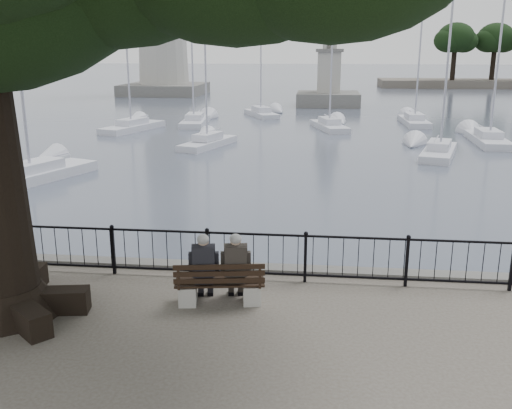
# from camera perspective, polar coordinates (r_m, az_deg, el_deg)

# --- Properties ---
(harbor) EXTENTS (260.00, 260.00, 1.20)m
(harbor) POSITION_cam_1_polar(r_m,az_deg,el_deg) (12.46, 0.26, -8.74)
(harbor) COLOR #565450
(harbor) RESTS_ON ground
(railing) EXTENTS (22.06, 0.06, 1.00)m
(railing) POSITION_cam_1_polar(r_m,az_deg,el_deg) (11.60, -0.00, -4.96)
(railing) COLOR black
(railing) RESTS_ON ground
(bench) EXTENTS (1.70, 0.74, 0.87)m
(bench) POSITION_cam_1_polar(r_m,az_deg,el_deg) (10.65, -3.64, -8.40)
(bench) COLOR #99968D
(bench) RESTS_ON ground
(person_left) EXTENTS (0.45, 0.72, 1.38)m
(person_left) POSITION_cam_1_polar(r_m,az_deg,el_deg) (10.62, -5.20, -6.57)
(person_left) COLOR black
(person_left) RESTS_ON ground
(person_right) EXTENTS (0.45, 0.72, 1.38)m
(person_right) POSITION_cam_1_polar(r_m,az_deg,el_deg) (10.61, -2.03, -6.54)
(person_right) COLOR black
(person_right) RESTS_ON ground
(lion_monument) EXTENTS (6.15, 6.15, 9.04)m
(lion_monument) POSITION_cam_1_polar(r_m,az_deg,el_deg) (58.34, 7.27, 12.02)
(lion_monument) COLOR #565450
(lion_monument) RESTS_ON ground
(sailboat_a) EXTENTS (3.69, 6.28, 11.28)m
(sailboat_a) POSITION_cam_1_polar(r_m,az_deg,el_deg) (26.61, -21.28, 2.90)
(sailboat_a) COLOR silver
(sailboat_a) RESTS_ON ground
(sailboat_b) EXTENTS (2.85, 5.09, 9.85)m
(sailboat_b) POSITION_cam_1_polar(r_m,az_deg,el_deg) (33.66, -4.82, 6.31)
(sailboat_b) COLOR silver
(sailboat_b) RESTS_ON ground
(sailboat_c) EXTENTS (2.92, 5.57, 10.00)m
(sailboat_c) POSITION_cam_1_polar(r_m,az_deg,el_deg) (32.05, 17.82, 5.16)
(sailboat_c) COLOR silver
(sailboat_c) RESTS_ON ground
(sailboat_d) EXTENTS (1.86, 5.99, 10.60)m
(sailboat_d) POSITION_cam_1_polar(r_m,az_deg,el_deg) (37.38, 22.18, 6.13)
(sailboat_d) COLOR silver
(sailboat_d) RESTS_ON ground
(sailboat_e) EXTENTS (3.32, 6.00, 12.77)m
(sailboat_e) POSITION_cam_1_polar(r_m,az_deg,el_deg) (41.15, -12.24, 7.74)
(sailboat_e) COLOR silver
(sailboat_e) RESTS_ON ground
(sailboat_f) EXTENTS (2.87, 5.49, 11.63)m
(sailboat_f) POSITION_cam_1_polar(r_m,az_deg,el_deg) (41.19, 7.34, 7.95)
(sailboat_f) COLOR silver
(sailboat_f) RESTS_ON ground
(sailboat_g) EXTENTS (1.74, 5.72, 9.98)m
(sailboat_g) POSITION_cam_1_polar(r_m,az_deg,el_deg) (45.13, 15.52, 8.10)
(sailboat_g) COLOR silver
(sailboat_g) RESTS_ON ground
(sailboat_h) EXTENTS (3.51, 5.41, 11.70)m
(sailboat_h) POSITION_cam_1_polar(r_m,az_deg,el_deg) (48.74, 0.51, 9.22)
(sailboat_h) COLOR silver
(sailboat_h) RESTS_ON ground
(sailboat_i) EXTENTS (2.11, 5.95, 11.98)m
(sailboat_i) POSITION_cam_1_polar(r_m,az_deg,el_deg) (43.61, -6.14, 8.39)
(sailboat_i) COLOR silver
(sailboat_i) RESTS_ON ground
(far_shore) EXTENTS (30.00, 8.60, 9.18)m
(far_shore) POSITION_cam_1_polar(r_m,az_deg,el_deg) (91.09, 22.46, 13.27)
(far_shore) COLOR #4E473D
(far_shore) RESTS_ON ground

